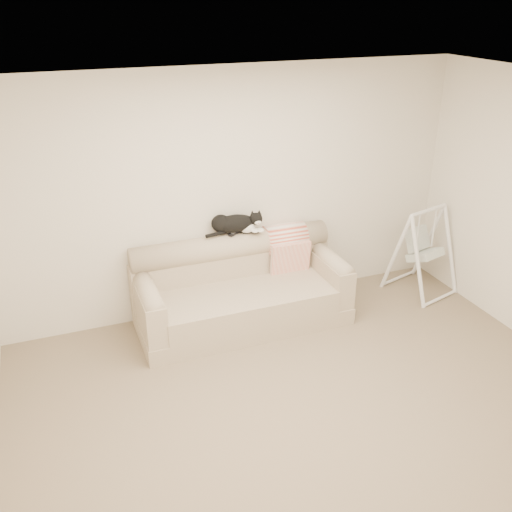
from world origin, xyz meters
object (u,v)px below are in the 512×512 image
(remote_a, at_px, (235,233))
(tuxedo_cat, at_px, (235,223))
(sofa, at_px, (240,291))
(remote_b, at_px, (251,232))
(baby_swing, at_px, (423,250))

(remote_a, distance_m, tuxedo_cat, 0.10)
(sofa, distance_m, remote_b, 0.63)
(tuxedo_cat, relative_size, baby_swing, 0.61)
(baby_swing, bearing_deg, remote_b, 170.06)
(tuxedo_cat, height_order, baby_swing, tuxedo_cat)
(sofa, distance_m, baby_swing, 2.21)
(remote_b, relative_size, tuxedo_cat, 0.28)
(remote_a, height_order, baby_swing, baby_swing)
(remote_a, bearing_deg, baby_swing, -9.98)
(baby_swing, bearing_deg, remote_a, 170.02)
(sofa, relative_size, baby_swing, 2.13)
(sofa, bearing_deg, remote_b, 47.29)
(sofa, distance_m, remote_a, 0.62)
(sofa, height_order, remote_a, remote_a)
(remote_b, distance_m, tuxedo_cat, 0.19)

